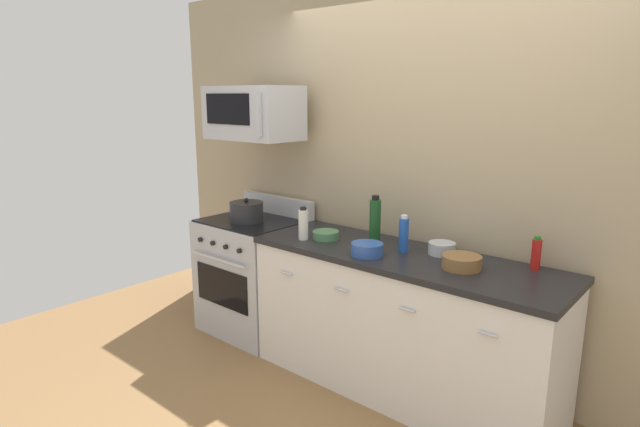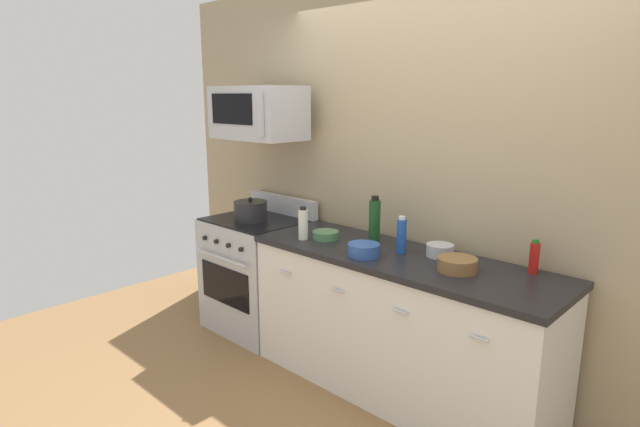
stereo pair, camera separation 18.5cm
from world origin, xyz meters
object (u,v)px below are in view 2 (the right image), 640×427
bowl_green_glaze (326,235)px  bowl_blue_mixing (364,249)px  microwave (258,113)px  bowl_steel_prep (440,250)px  bowl_wooden_salad (457,264)px  range_oven (258,273)px  bottle_wine_green (375,221)px  bottle_hot_sauce_red (534,257)px  bottle_vinegar_white (303,224)px  stockpot (251,211)px  bottle_soda_blue (402,236)px

bowl_green_glaze → bowl_blue_mixing: bearing=-15.7°
microwave → bowl_steel_prep: size_ratio=4.46×
bowl_green_glaze → bowl_wooden_salad: 0.99m
range_oven → bottle_wine_green: 1.25m
microwave → bowl_green_glaze: 1.13m
bottle_hot_sauce_red → bottle_wine_green: bearing=-173.4°
bowl_green_glaze → bottle_vinegar_white: bearing=-134.4°
bottle_vinegar_white → stockpot: bottle_vinegar_white is taller
bottle_soda_blue → bottle_wine_green: bottle_wine_green is taller
bowl_steel_prep → bowl_wooden_salad: size_ratio=0.75×
bottle_vinegar_white → bowl_green_glaze: bearing=45.6°
bowl_green_glaze → bowl_steel_prep: bowl_steel_prep is taller
range_oven → bottle_vinegar_white: (0.69, -0.15, 0.56)m
bowl_steel_prep → bowl_wooden_salad: (0.21, -0.17, 0.00)m
range_oven → bottle_wine_green: size_ratio=3.39×
microwave → bowl_blue_mixing: microwave is taller
bottle_wine_green → bowl_green_glaze: size_ratio=1.76×
microwave → bottle_wine_green: 1.29m
range_oven → bowl_green_glaze: bearing=-3.0°
bottle_vinegar_white → microwave: bearing=164.1°
bowl_green_glaze → stockpot: stockpot is taller
bottle_soda_blue → stockpot: 1.36m
bottle_wine_green → bowl_steel_prep: bearing=4.1°
bowl_steel_prep → bowl_blue_mixing: size_ratio=0.85×
bowl_blue_mixing → bowl_steel_prep: bearing=43.1°
range_oven → bottle_vinegar_white: 0.90m
bowl_blue_mixing → stockpot: stockpot is taller
bottle_wine_green → bottle_vinegar_white: size_ratio=1.40×
stockpot → bowl_green_glaze: bearing=0.8°
range_oven → bottle_vinegar_white: bottle_vinegar_white is taller
bottle_vinegar_white → bowl_steel_prep: bearing=19.1°
microwave → bottle_hot_sauce_red: bearing=5.2°
bottle_vinegar_white → range_oven: bearing=167.6°
range_oven → bowl_steel_prep: size_ratio=6.41×
microwave → bottle_vinegar_white: 1.02m
microwave → bowl_green_glaze: microwave is taller
bottle_soda_blue → bowl_green_glaze: 0.58m
bottle_wine_green → bowl_blue_mixing: bottle_wine_green is taller
microwave → bowl_blue_mixing: 1.47m
bottle_soda_blue → bowl_wooden_salad: 0.43m
bottle_hot_sauce_red → bottle_vinegar_white: size_ratio=0.85×
bowl_wooden_salad → bowl_blue_mixing: bearing=-165.4°
bottle_soda_blue → bowl_blue_mixing: bottle_soda_blue is taller
range_oven → bowl_steel_prep: range_oven is taller
bowl_blue_mixing → range_oven: bearing=172.4°
bottle_soda_blue → bowl_steel_prep: 0.25m
bowl_green_glaze → bowl_steel_prep: 0.80m
bottle_vinegar_white → bowl_blue_mixing: bearing=-1.3°
range_oven → bottle_vinegar_white: size_ratio=4.73×
bowl_wooden_salad → stockpot: 1.78m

